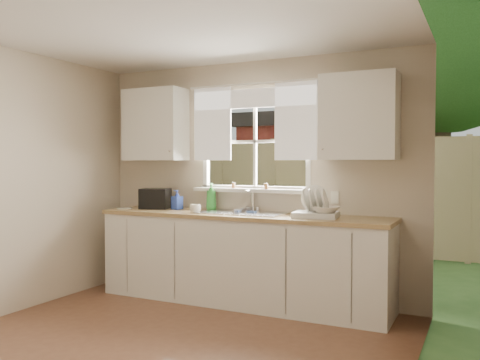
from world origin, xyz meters
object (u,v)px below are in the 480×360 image
at_px(dish_rack, 316,209).
at_px(black_appliance, 155,199).
at_px(soap_bottle_a, 211,197).
at_px(cup, 195,208).

distance_m(dish_rack, black_appliance, 1.90).
height_order(soap_bottle_a, cup, soap_bottle_a).
bearing_deg(cup, dish_rack, 8.03).
xyz_separation_m(dish_rack, cup, (-1.25, -0.10, -0.03)).
relative_size(cup, black_appliance, 0.36).
height_order(soap_bottle_a, black_appliance, soap_bottle_a).
xyz_separation_m(dish_rack, black_appliance, (-1.89, 0.11, 0.04)).
bearing_deg(black_appliance, soap_bottle_a, -6.33).
distance_m(soap_bottle_a, black_appliance, 0.66).
bearing_deg(soap_bottle_a, dish_rack, -5.53).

